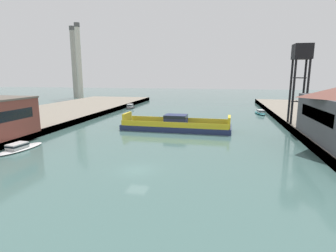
{
  "coord_description": "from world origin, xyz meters",
  "views": [
    {
      "loc": [
        9.93,
        -29.4,
        11.43
      ],
      "look_at": [
        0.0,
        18.77,
        2.0
      ],
      "focal_mm": 28.43,
      "sensor_mm": 36.0,
      "label": 1
    }
  ],
  "objects_px": {
    "moored_boat_near_right": "(260,112)",
    "moored_boat_mid_left": "(130,107)",
    "chain_ferry": "(176,125)",
    "smokestack_distant_b": "(74,61)",
    "smokestack_distant_a": "(79,59)",
    "moored_boat_near_left": "(19,147)",
    "crane_tower": "(301,61)"
  },
  "relations": [
    {
      "from": "chain_ferry",
      "to": "smokestack_distant_a",
      "type": "distance_m",
      "value": 91.37
    },
    {
      "from": "moored_boat_near_left",
      "to": "smokestack_distant_a",
      "type": "relative_size",
      "value": 0.23
    },
    {
      "from": "moored_boat_near_left",
      "to": "moored_boat_near_right",
      "type": "distance_m",
      "value": 63.82
    },
    {
      "from": "smokestack_distant_a",
      "to": "smokestack_distant_b",
      "type": "distance_m",
      "value": 6.71
    },
    {
      "from": "smokestack_distant_b",
      "to": "moored_boat_mid_left",
      "type": "bearing_deg",
      "value": -41.36
    },
    {
      "from": "chain_ferry",
      "to": "smokestack_distant_a",
      "type": "xyz_separation_m",
      "value": [
        -59.68,
        66.81,
        17.95
      ]
    },
    {
      "from": "moored_boat_mid_left",
      "to": "smokestack_distant_b",
      "type": "distance_m",
      "value": 59.86
    },
    {
      "from": "moored_boat_mid_left",
      "to": "smokestack_distant_a",
      "type": "xyz_separation_m",
      "value": [
        -37.67,
        33.45,
        18.38
      ]
    },
    {
      "from": "chain_ferry",
      "to": "smokestack_distant_b",
      "type": "bearing_deg",
      "value": 132.38
    },
    {
      "from": "moored_boat_mid_left",
      "to": "smokestack_distant_b",
      "type": "relative_size",
      "value": 0.2
    },
    {
      "from": "chain_ferry",
      "to": "moored_boat_near_right",
      "type": "bearing_deg",
      "value": 53.85
    },
    {
      "from": "moored_boat_near_right",
      "to": "smokestack_distant_b",
      "type": "relative_size",
      "value": 0.23
    },
    {
      "from": "chain_ferry",
      "to": "smokestack_distant_b",
      "type": "distance_m",
      "value": 97.82
    },
    {
      "from": "moored_boat_near_right",
      "to": "moored_boat_mid_left",
      "type": "relative_size",
      "value": 1.17
    },
    {
      "from": "moored_boat_near_right",
      "to": "crane_tower",
      "type": "height_order",
      "value": "crane_tower"
    },
    {
      "from": "crane_tower",
      "to": "smokestack_distant_a",
      "type": "xyz_separation_m",
      "value": [
        -84.66,
        61.05,
        4.7
      ]
    },
    {
      "from": "moored_boat_near_left",
      "to": "crane_tower",
      "type": "relative_size",
      "value": 0.52
    },
    {
      "from": "moored_boat_near_left",
      "to": "moored_boat_mid_left",
      "type": "height_order",
      "value": "moored_boat_mid_left"
    },
    {
      "from": "moored_boat_mid_left",
      "to": "crane_tower",
      "type": "distance_m",
      "value": 56.19
    },
    {
      "from": "chain_ferry",
      "to": "moored_boat_near_right",
      "type": "relative_size",
      "value": 2.84
    },
    {
      "from": "moored_boat_near_left",
      "to": "smokestack_distant_a",
      "type": "distance_m",
      "value": 96.89
    },
    {
      "from": "smokestack_distant_a",
      "to": "smokestack_distant_b",
      "type": "xyz_separation_m",
      "value": [
        -5.18,
        4.27,
        -0.32
      ]
    },
    {
      "from": "chain_ferry",
      "to": "smokestack_distant_b",
      "type": "relative_size",
      "value": 0.65
    },
    {
      "from": "moored_boat_near_right",
      "to": "moored_boat_mid_left",
      "type": "height_order",
      "value": "moored_boat_mid_left"
    },
    {
      "from": "moored_boat_near_left",
      "to": "moored_boat_mid_left",
      "type": "bearing_deg",
      "value": 91.0
    },
    {
      "from": "moored_boat_near_left",
      "to": "smokestack_distant_b",
      "type": "xyz_separation_m",
      "value": [
        -43.78,
        91.18,
        18.21
      ]
    },
    {
      "from": "moored_boat_near_right",
      "to": "smokestack_distant_a",
      "type": "relative_size",
      "value": 0.23
    },
    {
      "from": "moored_boat_near_right",
      "to": "smokestack_distant_b",
      "type": "height_order",
      "value": "smokestack_distant_b"
    },
    {
      "from": "moored_boat_near_left",
      "to": "crane_tower",
      "type": "distance_m",
      "value": 54.61
    },
    {
      "from": "chain_ferry",
      "to": "moored_boat_mid_left",
      "type": "bearing_deg",
      "value": 123.43
    },
    {
      "from": "chain_ferry",
      "to": "crane_tower",
      "type": "relative_size",
      "value": 1.41
    },
    {
      "from": "moored_boat_mid_left",
      "to": "smokestack_distant_a",
      "type": "relative_size",
      "value": 0.19
    }
  ]
}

